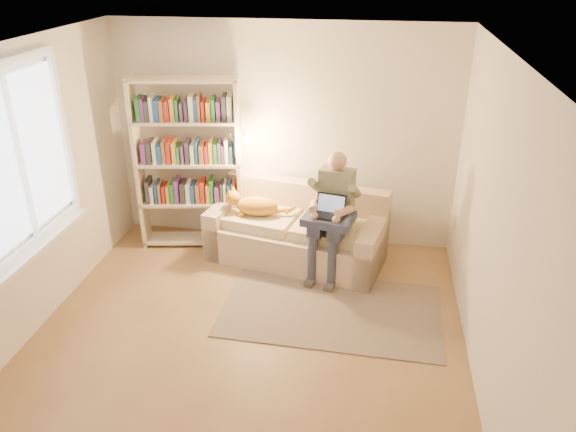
% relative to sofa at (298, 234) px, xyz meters
% --- Properties ---
extents(floor, '(4.50, 4.50, 0.00)m').
position_rel_sofa_xyz_m(floor, '(-0.25, -1.74, -0.30)').
color(floor, olive).
rests_on(floor, ground).
extents(ceiling, '(4.00, 4.50, 0.02)m').
position_rel_sofa_xyz_m(ceiling, '(-0.25, -1.74, 2.30)').
color(ceiling, white).
rests_on(ceiling, wall_back).
extents(wall_left, '(0.02, 4.50, 2.60)m').
position_rel_sofa_xyz_m(wall_left, '(-2.25, -1.74, 1.00)').
color(wall_left, silver).
rests_on(wall_left, floor).
extents(wall_right, '(0.02, 4.50, 2.60)m').
position_rel_sofa_xyz_m(wall_right, '(1.75, -1.74, 1.00)').
color(wall_right, silver).
rests_on(wall_right, floor).
extents(wall_back, '(4.00, 0.02, 2.60)m').
position_rel_sofa_xyz_m(wall_back, '(-0.25, 0.51, 1.00)').
color(wall_back, silver).
rests_on(wall_back, floor).
extents(window, '(0.12, 1.52, 1.69)m').
position_rel_sofa_xyz_m(window, '(-2.19, -1.54, 1.07)').
color(window, white).
rests_on(window, wall_left).
extents(sofa, '(2.10, 1.27, 0.83)m').
position_rel_sofa_xyz_m(sofa, '(0.00, 0.00, 0.00)').
color(sofa, '#C7AD8D').
rests_on(sofa, floor).
extents(person, '(0.47, 0.65, 1.37)m').
position_rel_sofa_xyz_m(person, '(0.41, -0.24, 0.47)').
color(person, gray).
rests_on(person, sofa).
extents(cat, '(0.74, 0.35, 0.27)m').
position_rel_sofa_xyz_m(cat, '(-0.50, -0.02, 0.34)').
color(cat, gold).
rests_on(cat, sofa).
extents(blanket, '(0.59, 0.52, 0.08)m').
position_rel_sofa_xyz_m(blanket, '(0.35, -0.35, 0.40)').
color(blanket, '#2D324F').
rests_on(blanket, person).
extents(laptop, '(0.36, 0.31, 0.27)m').
position_rel_sofa_xyz_m(laptop, '(0.35, -0.34, 0.49)').
color(laptop, black).
rests_on(laptop, blanket).
extents(bookshelf, '(1.38, 0.50, 2.03)m').
position_rel_sofa_xyz_m(bookshelf, '(-1.29, 0.16, 0.82)').
color(bookshelf, beige).
rests_on(bookshelf, floor).
extents(rug, '(2.20, 1.35, 0.01)m').
position_rel_sofa_xyz_m(rug, '(0.49, -1.02, -0.30)').
color(rug, '#806F5D').
rests_on(rug, floor).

